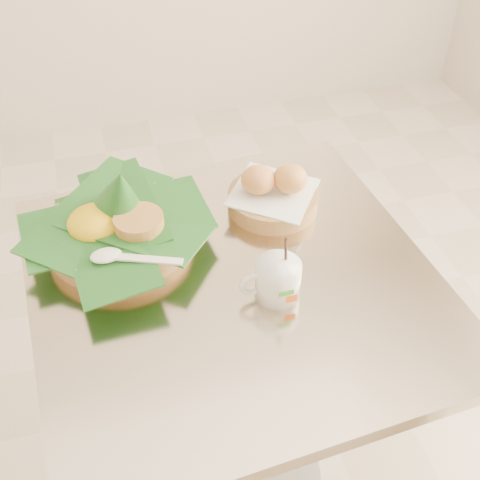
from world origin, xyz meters
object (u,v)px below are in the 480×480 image
object	(u,v)px
cafe_table	(234,355)
coffee_mug	(277,279)
bread_basket	(273,194)
rice_basket	(117,222)

from	to	relation	value
cafe_table	coffee_mug	xyz separation A→B (m)	(0.06, -0.06, 0.26)
bread_basket	coffee_mug	bearing A→B (deg)	-106.41
bread_basket	cafe_table	bearing A→B (deg)	-126.50
cafe_table	rice_basket	xyz separation A→B (m)	(-0.18, 0.15, 0.27)
cafe_table	coffee_mug	size ratio (longest dim) A/B	5.58
rice_basket	coffee_mug	bearing A→B (deg)	-40.71
rice_basket	coffee_mug	size ratio (longest dim) A/B	2.52
cafe_table	coffee_mug	bearing A→B (deg)	-42.89
rice_basket	bread_basket	bearing A→B (deg)	3.89
cafe_table	coffee_mug	distance (m)	0.27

